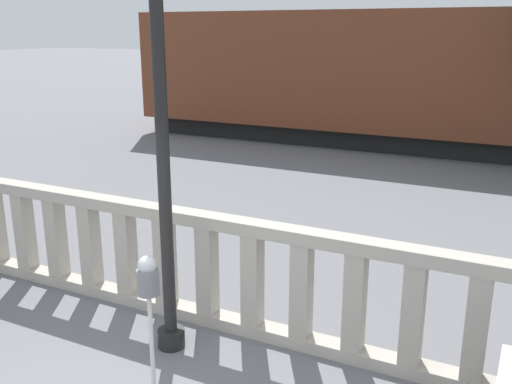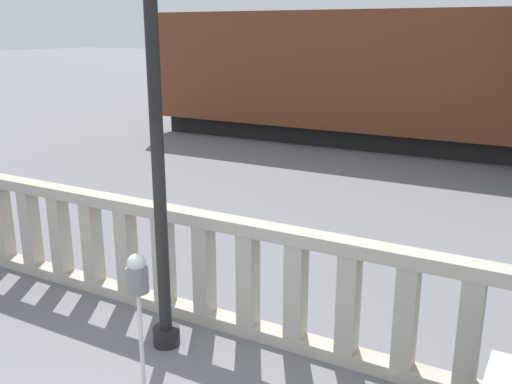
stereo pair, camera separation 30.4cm
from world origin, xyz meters
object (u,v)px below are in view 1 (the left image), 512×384
at_px(train_far, 458,62).
at_px(lamppost, 158,51).
at_px(train_near, 448,78).
at_px(parking_meter, 148,285).

bearing_deg(train_far, lamppost, -87.99).
height_order(lamppost, train_near, lamppost).
height_order(lamppost, parking_meter, lamppost).
bearing_deg(lamppost, train_far, 92.01).
bearing_deg(train_near, lamppost, -94.03).
height_order(parking_meter, train_far, train_far).
relative_size(train_near, train_far, 0.64).
relative_size(parking_meter, train_near, 0.08).
bearing_deg(train_far, train_near, -83.22).
distance_m(lamppost, parking_meter, 2.16).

